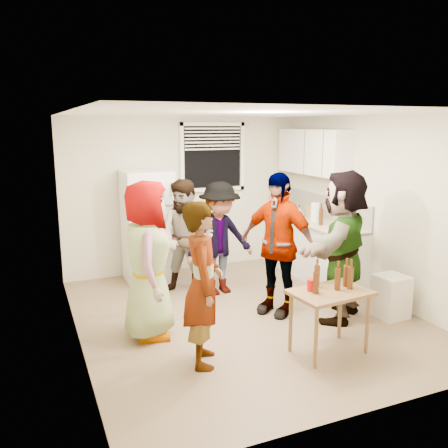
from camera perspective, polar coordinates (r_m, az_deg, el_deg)
name	(u,v)px	position (r m, az deg, el deg)	size (l,w,h in m)	color
room	(245,316)	(6.10, 2.51, -11.01)	(4.00, 4.50, 2.50)	beige
window	(213,157)	(7.84, -1.38, 8.05)	(1.12, 0.10, 1.06)	white
refrigerator	(148,227)	(7.30, -9.16, -0.30)	(0.70, 0.70, 1.70)	white
counter_lower	(310,248)	(7.71, 10.31, -2.91)	(0.60, 2.20, 0.86)	white
countertop	(311,221)	(7.61, 10.43, 0.37)	(0.64, 2.22, 0.04)	beige
backsplash	(327,207)	(7.73, 12.25, 1.99)	(0.03, 2.20, 0.36)	beige
upper_cabinets	(314,152)	(7.71, 10.72, 8.54)	(0.34, 1.60, 0.70)	white
kettle	(299,217)	(7.81, 9.02, 0.86)	(0.25, 0.21, 0.21)	silver
paper_towel	(315,221)	(7.49, 10.85, 0.33)	(0.13, 0.13, 0.29)	white
wine_bottle	(284,210)	(8.42, 7.20, 1.71)	(0.07, 0.07, 0.28)	black
beer_bottle_counter	(321,225)	(7.22, 11.54, -0.12)	(0.06, 0.06, 0.24)	#47230C
blue_cup	(336,230)	(6.95, 13.33, -0.66)	(0.09, 0.09, 0.12)	#053CD5
picture_frame	(310,210)	(8.02, 10.30, 1.63)	(0.02, 0.18, 0.15)	#E5B44F
trash_bin	(391,298)	(6.34, 19.43, -8.35)	(0.36, 0.36, 0.53)	silver
serving_table	(327,352)	(5.33, 12.34, -14.80)	(0.81, 0.54, 0.68)	brown
beer_bottle_table	(350,289)	(5.17, 14.88, -7.55)	(0.06, 0.06, 0.24)	#47230C
red_cup	(311,291)	(5.03, 10.46, -7.89)	(0.09, 0.09, 0.12)	red
guest_grey	(150,335)	(5.65, -8.87, -13.05)	(0.87, 1.78, 0.57)	gray
guest_stripe	(204,362)	(5.03, -2.48, -16.25)	(0.61, 1.66, 0.40)	#141933
guest_back_left	(187,294)	(6.85, -4.44, -8.40)	(0.80, 1.64, 0.62)	brown
guest_back_right	(220,293)	(6.89, -0.54, -8.25)	(1.03, 1.60, 0.59)	#3D3D42
guest_black	(276,312)	(6.25, 6.22, -10.47)	(1.06, 1.81, 0.44)	black
guest_orange	(339,317)	(6.23, 13.71, -10.84)	(1.72, 1.85, 0.55)	#BF704B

